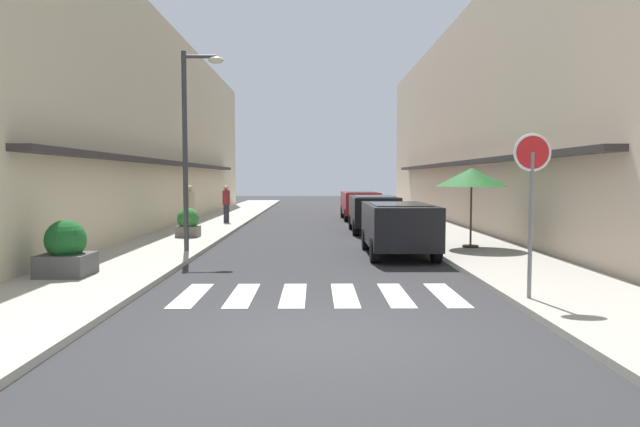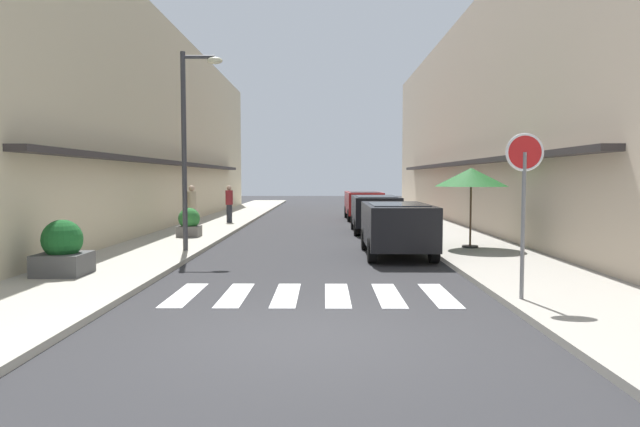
{
  "view_description": "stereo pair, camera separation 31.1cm",
  "coord_description": "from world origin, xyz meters",
  "px_view_note": "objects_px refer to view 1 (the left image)",
  "views": [
    {
      "loc": [
        -0.07,
        -7.66,
        2.19
      ],
      "look_at": [
        0.09,
        10.97,
        1.01
      ],
      "focal_mm": 31.8,
      "sensor_mm": 36.0,
      "label": 1
    },
    {
      "loc": [
        0.24,
        -7.66,
        2.19
      ],
      "look_at": [
        0.09,
        10.97,
        1.01
      ],
      "focal_mm": 31.8,
      "sensor_mm": 36.0,
      "label": 2
    }
  ],
  "objects_px": {
    "planter_midblock": "(188,223)",
    "pedestrian_walking_far": "(226,203)",
    "parked_car_mid": "(373,210)",
    "round_street_sign": "(532,172)",
    "cafe_umbrella": "(472,178)",
    "planter_corner": "(66,251)",
    "parked_car_far": "(360,202)",
    "street_lamp": "(191,130)",
    "pedestrian_walking_near": "(190,207)",
    "parked_car_near": "(398,223)"
  },
  "relations": [
    {
      "from": "planter_midblock",
      "to": "pedestrian_walking_near",
      "type": "height_order",
      "value": "pedestrian_walking_near"
    },
    {
      "from": "parked_car_far",
      "to": "cafe_umbrella",
      "type": "relative_size",
      "value": 1.82
    },
    {
      "from": "round_street_sign",
      "to": "pedestrian_walking_far",
      "type": "relative_size",
      "value": 1.64
    },
    {
      "from": "parked_car_mid",
      "to": "planter_midblock",
      "type": "xyz_separation_m",
      "value": [
        -6.8,
        -2.76,
        -0.31
      ]
    },
    {
      "from": "round_street_sign",
      "to": "street_lamp",
      "type": "distance_m",
      "value": 9.73
    },
    {
      "from": "parked_car_mid",
      "to": "round_street_sign",
      "type": "xyz_separation_m",
      "value": [
        1.35,
        -13.0,
        1.36
      ]
    },
    {
      "from": "parked_car_near",
      "to": "planter_corner",
      "type": "distance_m",
      "value": 8.53
    },
    {
      "from": "parked_car_far",
      "to": "cafe_umbrella",
      "type": "distance_m",
      "value": 13.04
    },
    {
      "from": "parked_car_far",
      "to": "pedestrian_walking_near",
      "type": "distance_m",
      "value": 10.43
    },
    {
      "from": "planter_midblock",
      "to": "pedestrian_walking_far",
      "type": "bearing_deg",
      "value": 86.68
    },
    {
      "from": "street_lamp",
      "to": "pedestrian_walking_near",
      "type": "height_order",
      "value": "street_lamp"
    },
    {
      "from": "planter_midblock",
      "to": "pedestrian_walking_near",
      "type": "relative_size",
      "value": 0.57
    },
    {
      "from": "planter_corner",
      "to": "parked_car_far",
      "type": "bearing_deg",
      "value": 66.63
    },
    {
      "from": "round_street_sign",
      "to": "pedestrian_walking_near",
      "type": "distance_m",
      "value": 15.09
    },
    {
      "from": "planter_corner",
      "to": "pedestrian_walking_far",
      "type": "height_order",
      "value": "pedestrian_walking_far"
    },
    {
      "from": "parked_car_near",
      "to": "pedestrian_walking_near",
      "type": "bearing_deg",
      "value": 139.26
    },
    {
      "from": "pedestrian_walking_far",
      "to": "pedestrian_walking_near",
      "type": "bearing_deg",
      "value": -116.68
    },
    {
      "from": "parked_car_mid",
      "to": "planter_midblock",
      "type": "bearing_deg",
      "value": -157.88
    },
    {
      "from": "parked_car_near",
      "to": "planter_corner",
      "type": "relative_size",
      "value": 3.45
    },
    {
      "from": "parked_car_mid",
      "to": "round_street_sign",
      "type": "bearing_deg",
      "value": -84.08
    },
    {
      "from": "cafe_umbrella",
      "to": "planter_midblock",
      "type": "xyz_separation_m",
      "value": [
        -9.1,
        3.09,
        -1.59
      ]
    },
    {
      "from": "round_street_sign",
      "to": "parked_car_far",
      "type": "bearing_deg",
      "value": 93.87
    },
    {
      "from": "round_street_sign",
      "to": "cafe_umbrella",
      "type": "height_order",
      "value": "round_street_sign"
    },
    {
      "from": "cafe_umbrella",
      "to": "pedestrian_walking_far",
      "type": "xyz_separation_m",
      "value": [
        -8.74,
        9.36,
        -1.17
      ]
    },
    {
      "from": "parked_car_far",
      "to": "street_lamp",
      "type": "xyz_separation_m",
      "value": [
        -5.82,
        -13.46,
        2.6
      ]
    },
    {
      "from": "parked_car_near",
      "to": "pedestrian_walking_far",
      "type": "relative_size",
      "value": 2.38
    },
    {
      "from": "planter_corner",
      "to": "planter_midblock",
      "type": "bearing_deg",
      "value": 84.19
    },
    {
      "from": "round_street_sign",
      "to": "cafe_umbrella",
      "type": "relative_size",
      "value": 1.19
    },
    {
      "from": "planter_corner",
      "to": "pedestrian_walking_near",
      "type": "relative_size",
      "value": 0.67
    },
    {
      "from": "parked_car_far",
      "to": "round_street_sign",
      "type": "relative_size",
      "value": 1.52
    },
    {
      "from": "parked_car_mid",
      "to": "parked_car_far",
      "type": "bearing_deg",
      "value": 90.0
    },
    {
      "from": "parked_car_far",
      "to": "cafe_umbrella",
      "type": "height_order",
      "value": "cafe_umbrella"
    },
    {
      "from": "round_street_sign",
      "to": "parked_car_mid",
      "type": "bearing_deg",
      "value": 95.92
    },
    {
      "from": "street_lamp",
      "to": "pedestrian_walking_far",
      "type": "xyz_separation_m",
      "value": [
        -0.61,
        10.04,
        -2.5
      ]
    },
    {
      "from": "cafe_umbrella",
      "to": "planter_corner",
      "type": "height_order",
      "value": "cafe_umbrella"
    },
    {
      "from": "street_lamp",
      "to": "planter_midblock",
      "type": "bearing_deg",
      "value": 104.52
    },
    {
      "from": "cafe_umbrella",
      "to": "parked_car_far",
      "type": "bearing_deg",
      "value": 100.21
    },
    {
      "from": "parked_car_far",
      "to": "street_lamp",
      "type": "height_order",
      "value": "street_lamp"
    },
    {
      "from": "parked_car_near",
      "to": "planter_corner",
      "type": "bearing_deg",
      "value": -153.13
    },
    {
      "from": "parked_car_mid",
      "to": "pedestrian_walking_near",
      "type": "relative_size",
      "value": 2.25
    },
    {
      "from": "parked_car_near",
      "to": "parked_car_far",
      "type": "height_order",
      "value": "same"
    },
    {
      "from": "round_street_sign",
      "to": "planter_corner",
      "type": "xyz_separation_m",
      "value": [
        -8.95,
        2.32,
        -1.63
      ]
    },
    {
      "from": "parked_car_far",
      "to": "round_street_sign",
      "type": "bearing_deg",
      "value": -86.13
    },
    {
      "from": "parked_car_far",
      "to": "street_lamp",
      "type": "bearing_deg",
      "value": -113.39
    },
    {
      "from": "pedestrian_walking_far",
      "to": "cafe_umbrella",
      "type": "bearing_deg",
      "value": -63.2
    },
    {
      "from": "cafe_umbrella",
      "to": "pedestrian_walking_near",
      "type": "relative_size",
      "value": 1.33
    },
    {
      "from": "street_lamp",
      "to": "pedestrian_walking_near",
      "type": "xyz_separation_m",
      "value": [
        -1.37,
        5.91,
        -2.46
      ]
    },
    {
      "from": "round_street_sign",
      "to": "street_lamp",
      "type": "xyz_separation_m",
      "value": [
        -7.17,
        6.46,
        1.24
      ]
    },
    {
      "from": "round_street_sign",
      "to": "planter_corner",
      "type": "distance_m",
      "value": 9.39
    },
    {
      "from": "round_street_sign",
      "to": "pedestrian_walking_far",
      "type": "xyz_separation_m",
      "value": [
        -7.79,
        16.5,
        -1.26
      ]
    }
  ]
}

